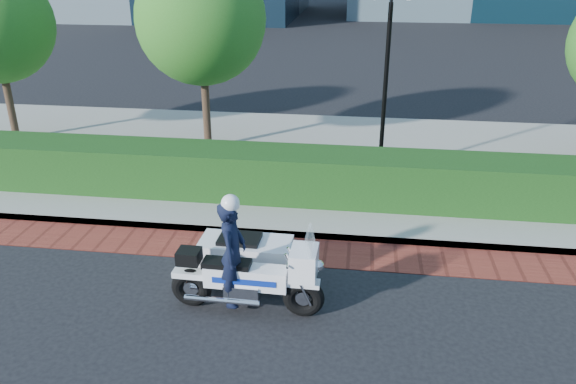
# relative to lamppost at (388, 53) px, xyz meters

# --- Properties ---
(ground) EXTENTS (120.00, 120.00, 0.00)m
(ground) POSITION_rel_lamppost_xyz_m (-1.00, -5.20, -2.96)
(ground) COLOR black
(ground) RESTS_ON ground
(brick_strip) EXTENTS (60.00, 1.00, 0.01)m
(brick_strip) POSITION_rel_lamppost_xyz_m (-1.00, -3.70, -2.95)
(brick_strip) COLOR maroon
(brick_strip) RESTS_ON ground
(sidewalk) EXTENTS (60.00, 8.00, 0.15)m
(sidewalk) POSITION_rel_lamppost_xyz_m (-1.00, 0.80, -2.88)
(sidewalk) COLOR gray
(sidewalk) RESTS_ON ground
(hedge_main) EXTENTS (18.00, 1.20, 1.00)m
(hedge_main) POSITION_rel_lamppost_xyz_m (-1.00, -1.60, -2.31)
(hedge_main) COLOR black
(hedge_main) RESTS_ON sidewalk
(lamppost) EXTENTS (1.02, 0.70, 4.21)m
(lamppost) POSITION_rel_lamppost_xyz_m (0.00, 0.00, 0.00)
(lamppost) COLOR black
(lamppost) RESTS_ON sidewalk
(tree_b) EXTENTS (3.20, 3.20, 4.89)m
(tree_b) POSITION_rel_lamppost_xyz_m (-4.50, 1.30, 0.48)
(tree_b) COLOR #332319
(tree_b) RESTS_ON sidewalk
(police_motorcycle) EXTENTS (2.34, 1.65, 1.90)m
(police_motorcycle) POSITION_rel_lamppost_xyz_m (-2.14, -5.23, -2.31)
(police_motorcycle) COLOR black
(police_motorcycle) RESTS_ON ground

